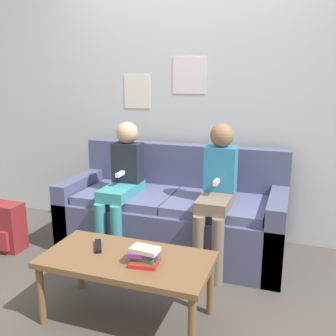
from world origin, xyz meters
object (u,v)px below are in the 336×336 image
at_px(coffee_table, 127,264).
at_px(couch, 173,216).
at_px(backpack, 5,227).
at_px(person_left, 122,180).
at_px(tv_remote, 98,246).
at_px(person_right, 217,188).

bearing_deg(coffee_table, couch, 92.64).
bearing_deg(backpack, coffee_table, -20.66).
bearing_deg(coffee_table, person_left, 117.30).
distance_m(coffee_table, tv_remote, 0.24).
distance_m(person_left, backpack, 1.12).
distance_m(couch, backpack, 1.46).
xyz_separation_m(person_left, person_right, (0.80, 0.00, 0.01)).
distance_m(coffee_table, person_right, 0.96).
xyz_separation_m(person_right, tv_remote, (-0.59, -0.79, -0.22)).
height_order(couch, coffee_table, couch).
height_order(couch, backpack, couch).
relative_size(couch, backpack, 4.47).
xyz_separation_m(coffee_table, person_left, (-0.44, 0.84, 0.26)).
relative_size(coffee_table, backpack, 2.44).
bearing_deg(backpack, person_right, 9.84).
bearing_deg(backpack, tv_remote, -21.80).
bearing_deg(tv_remote, backpack, 128.48).
bearing_deg(tv_remote, person_left, 75.22).
relative_size(person_right, backpack, 2.69).
distance_m(person_right, tv_remote, 1.01).
bearing_deg(person_left, coffee_table, -62.70).
bearing_deg(couch, person_right, -24.18).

